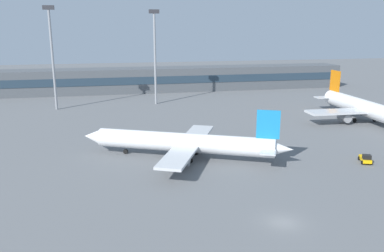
{
  "coord_description": "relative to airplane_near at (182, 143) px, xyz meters",
  "views": [
    {
      "loc": [
        -20.79,
        -42.06,
        24.03
      ],
      "look_at": [
        -3.32,
        40.0,
        3.0
      ],
      "focal_mm": 36.84,
      "sensor_mm": 36.0,
      "label": 1
    }
  ],
  "objects": [
    {
      "name": "floodlight_tower_east",
      "position": [
        -28.69,
        52.78,
        14.12
      ],
      "size": [
        3.2,
        0.8,
        30.17
      ],
      "color": "gray",
      "rests_on": "ground_plane"
    },
    {
      "name": "floodlight_tower_west",
      "position": [
        1.75,
        55.65,
        13.74
      ],
      "size": [
        3.2,
        0.8,
        29.43
      ],
      "color": "gray",
      "rests_on": "ground_plane"
    },
    {
      "name": "airplane_near",
      "position": [
        0.0,
        0.0,
        0.0
      ],
      "size": [
        37.8,
        27.28,
        10.0
      ],
      "color": "white",
      "rests_on": "ground_plane"
    },
    {
      "name": "terminal_building",
      "position": [
        7.78,
        81.92,
        1.45
      ],
      "size": [
        144.42,
        12.13,
        9.0
      ],
      "color": "#4C5156",
      "rests_on": "ground_plane"
    },
    {
      "name": "airplane_mid",
      "position": [
        52.07,
        16.47,
        0.53
      ],
      "size": [
        33.06,
        47.52,
        11.75
      ],
      "color": "white",
      "rests_on": "ground_plane"
    },
    {
      "name": "ground_plane",
      "position": [
        7.78,
        12.34,
        -3.05
      ],
      "size": [
        400.0,
        400.0,
        0.0
      ],
      "primitive_type": "plane",
      "color": "slate"
    },
    {
      "name": "baggage_tug_yellow",
      "position": [
        32.18,
        -9.66,
        -2.25
      ],
      "size": [
        2.82,
        3.9,
        1.75
      ],
      "color": "#F2B20C",
      "rests_on": "ground_plane"
    }
  ]
}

